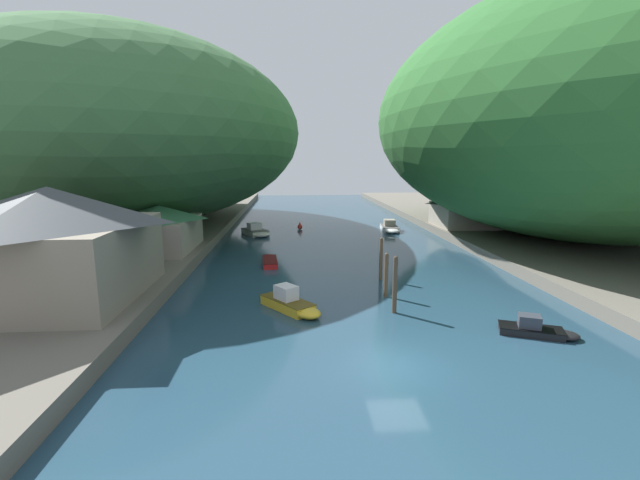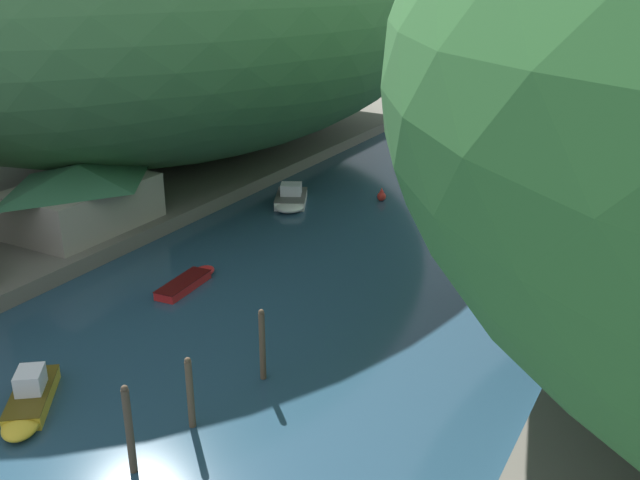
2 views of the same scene
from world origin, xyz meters
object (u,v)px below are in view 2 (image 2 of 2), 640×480
Objects in this scene: boat_mid_channel at (291,199)px; boat_red_skiff at (532,231)px; boathouse_shed at (81,195)px; boat_white_cruiser at (29,401)px; channel_buoy_near at (382,196)px; boat_yellow_tender at (189,281)px.

boat_mid_channel is 0.91× the size of boat_red_skiff.
boathouse_shed reaches higher than boat_red_skiff.
boathouse_shed reaches higher than boat_white_cruiser.
boat_white_cruiser is 31.46m from channel_buoy_near.
boat_red_skiff is (17.18, 2.09, -0.02)m from boat_mid_channel.
channel_buoy_near is at bearing -5.27° from boat_red_skiff.
boathouse_shed is at bearing 35.46° from boat_red_skiff.
boat_yellow_tender is 22.42m from boat_red_skiff.
channel_buoy_near is at bearing 75.81° from boat_yellow_tender.
boat_mid_channel is at bearing 94.14° from boat_yellow_tender.
boathouse_shed is 1.62× the size of boat_red_skiff.
boathouse_shed is 1.77× the size of boat_mid_channel.
boat_white_cruiser is at bearing 72.18° from boat_mid_channel.
boat_red_skiff is at bearing -10.33° from channel_buoy_near.
channel_buoy_near is (5.44, 4.23, -0.06)m from boat_mid_channel.
boathouse_shed reaches higher than boat_mid_channel.
boat_mid_channel reaches higher than boat_red_skiff.
boat_mid_channel is 17.31m from boat_red_skiff.
channel_buoy_near is (13.23, 16.79, -2.69)m from boathouse_shed.
boat_white_cruiser is at bearing -92.09° from channel_buoy_near.
boathouse_shed is 1.98× the size of boat_yellow_tender.
boat_mid_channel is 6.89m from channel_buoy_near.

